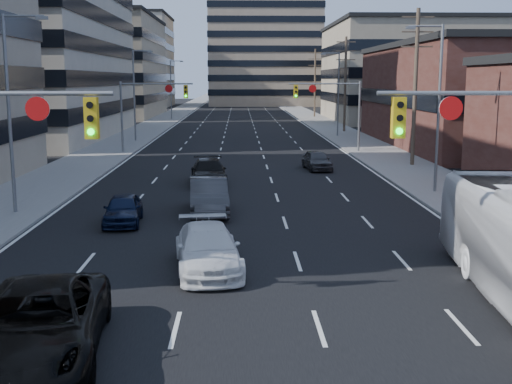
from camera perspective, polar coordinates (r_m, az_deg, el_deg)
The scene contains 24 objects.
road_surface at distance 139.33m, azimuth -1.47°, elevation 7.45°, with size 18.00×300.00×0.02m, color black.
sidewalk_left at distance 139.78m, azimuth -6.23°, elevation 7.43°, with size 5.00×300.00×0.15m, color slate.
sidewalk_right at distance 139.82m, azimuth 3.29°, elevation 7.48°, with size 5.00×300.00×0.15m, color slate.
office_left_far at distance 111.77m, azimuth -14.08°, elevation 10.64°, with size 20.00×30.00×16.00m, color gray.
storefront_right_mid at distance 63.97m, azimuth 20.89°, elevation 7.85°, with size 20.00×30.00×9.00m, color #472119.
office_right_far at distance 100.41m, azimuth 13.21°, elevation 10.21°, with size 22.00×28.00×14.00m, color gray.
bg_block_left at distance 151.81m, azimuth -12.33°, elevation 11.21°, with size 24.00×24.00×20.00m, color #ADA089.
bg_block_right at distance 142.87m, azimuth 11.66°, elevation 9.72°, with size 22.00×22.00×12.00m, color gray.
signal_far_left at distance 54.74m, azimuth -9.49°, elevation 7.90°, with size 6.09×0.33×6.00m.
signal_far_right at distance 54.79m, azimuth 6.79°, elevation 7.97°, with size 6.09×0.33×6.00m.
utility_pole_block at distance 46.86m, azimuth 13.98°, elevation 9.22°, with size 2.20×0.28×11.00m.
utility_pole_midblock at distance 76.21m, azimuth 7.93°, elevation 9.60°, with size 2.20×0.28×11.00m.
utility_pole_distant at distance 105.92m, azimuth 5.26°, elevation 9.74°, with size 2.20×0.28×11.00m.
streetlight_left_near at distance 30.93m, azimuth -20.86°, elevation 7.28°, with size 2.03×0.22×9.00m.
streetlight_left_mid at distance 65.00m, azimuth -10.65°, elevation 8.84°, with size 2.03×0.22×9.00m.
streetlight_left_far at distance 99.72m, azimuth -7.47°, elevation 9.27°, with size 2.03×0.22×9.00m.
streetlight_right_near at distance 35.80m, azimuth 15.73°, elevation 7.84°, with size 2.03×0.22×9.00m.
streetlight_right_far at distance 70.00m, azimuth 7.21°, elevation 9.00°, with size 2.03×0.22×9.00m.
black_pickup at distance 15.27m, azimuth -18.73°, elevation -11.05°, with size 2.73×5.91×1.64m, color black.
white_van at distance 21.03m, azimuth -4.31°, elevation -5.05°, with size 2.01×4.95×1.44m, color silver.
sedan_blue at distance 28.21m, azimuth -11.73°, elevation -1.51°, with size 1.53×3.80×1.29m, color black.
sedan_grey_center at distance 29.80m, azimuth -4.22°, elevation -0.39°, with size 1.72×4.93×1.63m, color #333336.
sedan_black_far at distance 38.16m, azimuth -4.24°, elevation 1.78°, with size 2.07×5.09×1.48m, color black.
sedan_grey_right at distance 44.38m, azimuth 5.44°, elevation 2.84°, with size 1.60×3.97×1.35m, color #39393C.
Camera 1 is at (-0.19, -9.19, 6.17)m, focal length 45.00 mm.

